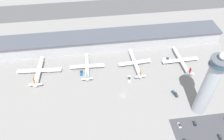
{
  "coord_description": "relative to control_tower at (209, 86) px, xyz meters",
  "views": [
    {
      "loc": [
        -25.03,
        -115.64,
        149.05
      ],
      "look_at": [
        -7.02,
        20.32,
        11.98
      ],
      "focal_mm": 35.0,
      "sensor_mm": 36.0,
      "label": 1
    }
  ],
  "objects": [
    {
      "name": "car_silver_sedan",
      "position": [
        -7.75,
        -12.08,
        -29.44
      ],
      "size": [
        1.92,
        4.01,
        1.54
      ],
      "color": "black",
      "rests_on": "ground"
    },
    {
      "name": "service_truck_catering",
      "position": [
        -13.41,
        17.71,
        -29.09
      ],
      "size": [
        4.46,
        7.79,
        2.72
      ],
      "color": "black",
      "rests_on": "ground"
    },
    {
      "name": "service_truck_fuel",
      "position": [
        -49.38,
        40.26,
        -28.92
      ],
      "size": [
        3.74,
        7.46,
        3.18
      ],
      "color": "black",
      "rests_on": "ground"
    },
    {
      "name": "ground_plane",
      "position": [
        -57.96,
        22.63,
        -30.03
      ],
      "size": [
        1000.0,
        1000.0,
        0.0
      ],
      "primitive_type": "plane",
      "color": "gray"
    },
    {
      "name": "airplane_gate_bravo",
      "position": [
        -86.95,
        59.18,
        -26.22
      ],
      "size": [
        33.22,
        34.82,
        11.49
      ],
      "color": "silver",
      "rests_on": "ground"
    },
    {
      "name": "airplane_gate_alpha",
      "position": [
        -132.12,
        59.21,
        -26.1
      ],
      "size": [
        41.74,
        37.51,
        12.8
      ],
      "color": "white",
      "rests_on": "ground"
    },
    {
      "name": "car_blue_compact",
      "position": [
        5.85,
        -25.44,
        -29.45
      ],
      "size": [
        1.87,
        4.14,
        1.49
      ],
      "color": "black",
      "rests_on": "ground"
    },
    {
      "name": "parking_lot_surface",
      "position": [
        5.6,
        -25.74,
        -30.03
      ],
      "size": [
        64.0,
        40.0,
        0.01
      ],
      "primitive_type": "cube",
      "color": "#424247",
      "rests_on": "ground"
    },
    {
      "name": "airplane_gate_delta",
      "position": [
        5.32,
        55.6,
        -26.15
      ],
      "size": [
        37.03,
        40.67,
        11.28
      ],
      "color": "silver",
      "rests_on": "ground"
    },
    {
      "name": "airplane_gate_charlie",
      "position": [
        -40.55,
        57.8,
        -25.93
      ],
      "size": [
        32.86,
        39.42,
        11.86
      ],
      "color": "silver",
      "rests_on": "ground"
    },
    {
      "name": "service_truck_baggage",
      "position": [
        -92.8,
        53.78,
        -29.07
      ],
      "size": [
        2.61,
        6.1,
        2.76
      ],
      "color": "black",
      "rests_on": "ground"
    },
    {
      "name": "runway_strip",
      "position": [
        -57.96,
        175.01,
        -30.03
      ],
      "size": [
        347.89,
        44.0,
        0.01
      ],
      "primitive_type": "cube",
      "color": "#515154",
      "rests_on": "ground"
    },
    {
      "name": "car_green_van",
      "position": [
        -20.06,
        -12.23,
        -29.41
      ],
      "size": [
        1.87,
        4.44,
        1.59
      ],
      "color": "black",
      "rests_on": "ground"
    },
    {
      "name": "service_truck_water",
      "position": [
        -6.78,
        61.45,
        -28.94
      ],
      "size": [
        8.59,
        4.91,
        3.15
      ],
      "color": "black",
      "rests_on": "ground"
    },
    {
      "name": "terminal_building",
      "position": [
        -57.96,
        92.63,
        -22.6
      ],
      "size": [
        231.93,
        25.0,
        14.68
      ],
      "color": "#B2B2B7",
      "rests_on": "ground"
    },
    {
      "name": "control_tower",
      "position": [
        0.0,
        0.0,
        0.0
      ],
      "size": [
        13.48,
        13.48,
        61.15
      ],
      "color": "#ADB2BC",
      "rests_on": "ground"
    }
  ]
}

